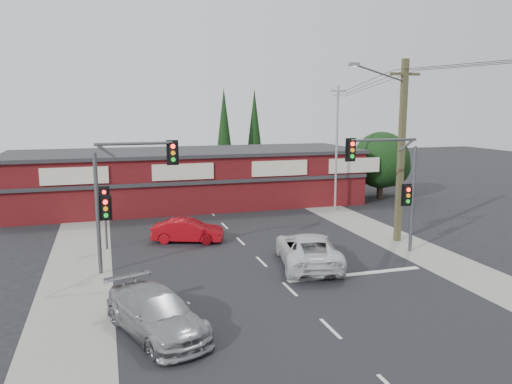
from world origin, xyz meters
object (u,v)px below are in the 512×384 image
object	(u,v)px
white_suv	(308,249)
utility_pole	(399,145)
silver_suv	(156,313)
shop_building	(189,177)
red_sedan	(188,231)

from	to	relation	value
white_suv	utility_pole	distance (m)	8.32
white_suv	utility_pole	size ratio (longest dim) A/B	0.56
silver_suv	shop_building	world-z (taller)	shop_building
silver_suv	red_sedan	xyz separation A→B (m)	(2.86, 11.13, -0.07)
white_suv	red_sedan	bearing A→B (deg)	-37.90
utility_pole	red_sedan	bearing A→B (deg)	163.91
silver_suv	utility_pole	bearing A→B (deg)	9.52
white_suv	shop_building	size ratio (longest dim) A/B	0.20
silver_suv	white_suv	bearing A→B (deg)	14.95
white_suv	shop_building	bearing A→B (deg)	-67.24
shop_building	silver_suv	bearing A→B (deg)	-102.10
red_sedan	shop_building	bearing A→B (deg)	9.66
silver_suv	utility_pole	xyz separation A→B (m)	(14.05, 7.90, 4.67)
white_suv	red_sedan	distance (m)	7.54
red_sedan	utility_pole	size ratio (longest dim) A/B	0.39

